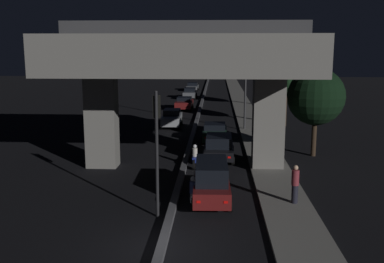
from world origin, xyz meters
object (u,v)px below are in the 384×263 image
car_dark_green_third (215,132)px  car_grey_fourth_oncoming (193,86)px  pedestrian_on_sidewalk (295,184)px  car_dark_red_second_oncoming (184,103)px  car_silver_lead_oncoming (172,118)px  motorcycle_white_filtering_near (193,194)px  car_grey_third_oncoming (190,93)px  car_black_second (219,147)px  street_lamp (242,72)px  motorcycle_blue_filtering_mid (195,157)px  car_dark_red_lead (212,180)px  traffic_light_left_of_median (157,132)px

car_dark_green_third → car_grey_fourth_oncoming: 43.16m
car_dark_green_third → pedestrian_on_sidewalk: (3.81, -14.29, 0.27)m
car_dark_red_second_oncoming → car_grey_fourth_oncoming: car_dark_red_second_oncoming is taller
car_silver_lead_oncoming → motorcycle_white_filtering_near: size_ratio=2.36×
car_silver_lead_oncoming → pedestrian_on_sidewalk: size_ratio=2.34×
car_grey_third_oncoming → pedestrian_on_sidewalk: size_ratio=2.44×
car_grey_third_oncoming → motorcycle_white_filtering_near: (2.83, -45.01, -0.20)m
car_grey_third_oncoming → car_black_second: bearing=8.1°
street_lamp → motorcycle_blue_filtering_mid: size_ratio=4.68×
car_dark_red_lead → car_dark_red_second_oncoming: size_ratio=0.99×
car_grey_fourth_oncoming → street_lamp: bearing=11.6°
motorcycle_blue_filtering_mid → motorcycle_white_filtering_near: bearing=-176.0°
street_lamp → car_silver_lead_oncoming: bearing=168.5°
car_grey_third_oncoming → car_dark_red_second_oncoming: bearing=1.8°
motorcycle_white_filtering_near → motorcycle_blue_filtering_mid: size_ratio=0.95×
street_lamp → car_dark_red_second_oncoming: 15.26m
car_black_second → car_grey_third_oncoming: bearing=7.1°
car_black_second → motorcycle_blue_filtering_mid: size_ratio=2.18×
car_dark_red_second_oncoming → car_grey_fourth_oncoming: 24.31m
car_grey_third_oncoming → pedestrian_on_sidewalk: (7.58, -44.68, 0.25)m
car_black_second → car_dark_green_third: car_black_second is taller
motorcycle_white_filtering_near → car_dark_green_third: bearing=-5.0°
car_dark_red_second_oncoming → pedestrian_on_sidewalk: (7.56, -32.95, 0.29)m
street_lamp → car_dark_green_third: bearing=-113.4°
car_silver_lead_oncoming → car_grey_fourth_oncoming: (-0.00, 36.27, -0.15)m
car_dark_green_third → car_grey_third_oncoming: (-3.77, 30.39, 0.02)m
traffic_light_left_of_median → car_silver_lead_oncoming: size_ratio=1.30×
car_dark_red_second_oncoming → motorcycle_white_filtering_near: (2.80, -33.28, -0.16)m
car_dark_green_third → car_dark_red_second_oncoming: bearing=12.0°
car_silver_lead_oncoming → street_lamp: bearing=77.9°
traffic_light_left_of_median → car_dark_red_second_oncoming: (-1.33, 34.61, -2.99)m
car_grey_fourth_oncoming → car_dark_green_third: bearing=7.3°
motorcycle_white_filtering_near → pedestrian_on_sidewalk: pedestrian_on_sidewalk is taller
traffic_light_left_of_median → car_black_second: 11.08m
street_lamp → car_grey_fourth_oncoming: street_lamp is taller
street_lamp → car_grey_third_oncoming: 26.11m
motorcycle_blue_filtering_mid → pedestrian_on_sidewalk: pedestrian_on_sidewalk is taller
traffic_light_left_of_median → car_grey_third_oncoming: size_ratio=1.24×
traffic_light_left_of_median → car_grey_fourth_oncoming: (-1.63, 58.91, -3.07)m
car_black_second → car_dark_red_second_oncoming: size_ratio=0.92×
car_black_second → car_grey_fourth_oncoming: car_black_second is taller
car_dark_red_lead → car_dark_green_third: 13.74m
car_black_second → motorcycle_white_filtering_near: 9.10m
car_dark_red_lead → traffic_light_left_of_median: bearing=132.0°
street_lamp → car_dark_red_second_oncoming: size_ratio=1.96×
car_grey_fourth_oncoming → motorcycle_blue_filtering_mid: size_ratio=2.54×
pedestrian_on_sidewalk → traffic_light_left_of_median: bearing=-165.1°
street_lamp → car_dark_green_third: street_lamp is taller
car_dark_red_lead → car_grey_fourth_oncoming: (-3.96, 56.71, -0.31)m
car_dark_red_second_oncoming → car_grey_third_oncoming: car_grey_third_oncoming is taller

